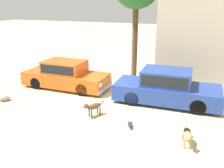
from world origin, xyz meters
TOP-DOWN VIEW (x-y plane):
  - ground_plane at (0.00, 0.00)m, footprint 80.00×80.00m
  - parked_sedan_nearest at (-2.81, 1.29)m, footprint 4.65×1.77m
  - parked_sedan_second at (2.46, 1.09)m, footprint 4.77×1.92m
  - stray_dog_spotted at (-0.03, -1.34)m, footprint 0.59×0.94m
  - stray_dog_tan at (3.64, -2.24)m, footprint 0.34×1.05m
  - stray_cat at (1.61, -1.67)m, footprint 0.34×0.59m
  - rubble_pile at (-4.54, -1.32)m, footprint 0.61×0.57m

SIDE VIEW (x-z plane):
  - ground_plane at x=0.00m, z-range 0.00..0.00m
  - stray_cat at x=1.61m, z-range -0.01..0.16m
  - rubble_pile at x=-4.54m, z-range 0.00..0.23m
  - stray_dog_spotted at x=-0.03m, z-range 0.08..0.74m
  - stray_dog_tan at x=3.64m, z-range 0.10..0.76m
  - parked_sedan_nearest at x=-2.81m, z-range -0.01..1.44m
  - parked_sedan_second at x=2.46m, z-range -0.02..1.52m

